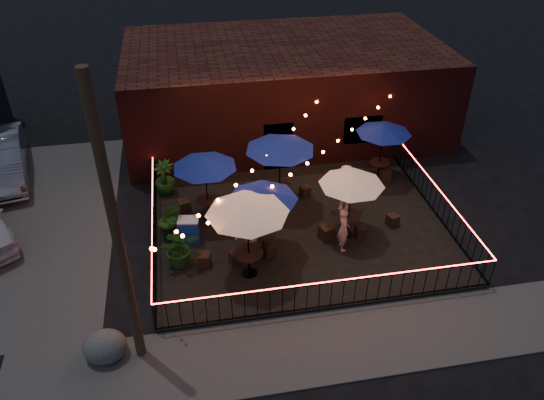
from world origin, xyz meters
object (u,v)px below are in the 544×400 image
Objects in this scene: cafe_table_1 at (204,163)px; cafe_table_4 at (352,181)px; cafe_table_2 at (263,195)px; cafe_table_0 at (247,209)px; utility_pole at (117,237)px; cafe_table_3 at (280,146)px; boulder at (105,347)px; cooler at (189,230)px; cafe_table_5 at (384,130)px.

cafe_table_4 is (4.60, -1.86, -0.06)m from cafe_table_1.
cafe_table_4 is (2.98, 0.38, -0.06)m from cafe_table_2.
cafe_table_1 is at bearing 107.31° from cafe_table_0.
cafe_table_2 is at bearing 41.54° from utility_pole.
cafe_table_0 is (3.29, 2.47, -1.36)m from utility_pole.
cafe_table_1 is 2.69m from cafe_table_3.
cafe_table_1 reaches higher than boulder.
boulder is at bearing -109.95° from cooler.
boulder is at bearing -154.13° from cafe_table_4.
cafe_table_3 is 1.03× the size of cafe_table_5.
cafe_table_4 is (1.94, -2.18, -0.32)m from cafe_table_3.
cafe_table_2 reaches higher than cooler.
cafe_table_5 is at bearing 15.23° from cafe_table_3.
boulder is (-0.90, 0.06, -3.60)m from utility_pole.
cafe_table_0 is 3.00× the size of cooler.
cafe_table_2 is 6.47m from cafe_table_5.
cafe_table_3 is 4.42m from cafe_table_5.
utility_pole is 7.87× the size of boulder.
cafe_table_3 reaches higher than cafe_table_0.
cafe_table_2 is 2.79× the size of cooler.
cafe_table_3 is (2.66, 0.32, 0.26)m from cafe_table_1.
cooler is at bearing 131.37° from cafe_table_0.
cafe_table_2 is at bearing 58.26° from cafe_table_0.
cafe_table_5 is at bearing 35.06° from cafe_table_2.
cafe_table_0 reaches higher than boulder.
cafe_table_0 is 0.97× the size of cafe_table_3.
utility_pole is 6.35m from cafe_table_1.
cafe_table_4 is (3.59, 1.37, -0.31)m from cafe_table_0.
cafe_table_1 reaches higher than cooler.
utility_pole is at bearing -143.12° from cafe_table_0.
utility_pole is 11.79m from cafe_table_5.
cafe_table_1 is 4.96m from cafe_table_4.
cafe_table_5 is (9.20, 7.18, -1.70)m from utility_pole.
cafe_table_1 reaches higher than cafe_table_5.
cafe_table_5 is at bearing 12.06° from cafe_table_1.
cafe_table_1 is at bearing -173.15° from cafe_table_3.
cafe_table_2 reaches higher than cafe_table_4.
utility_pole reaches higher than cafe_table_4.
cafe_table_0 reaches higher than cafe_table_5.
cafe_table_3 reaches higher than boulder.
boulder is (-4.19, -2.41, -2.25)m from cafe_table_0.
cafe_table_5 is 12.50m from boulder.
cafe_table_3 is at bearing 64.99° from cafe_table_0.
cafe_table_2 is 3.00m from cafe_table_4.
cafe_table_0 is 5.33m from boulder.
cafe_table_0 is 3.39m from cafe_table_1.
cafe_table_5 is 2.69× the size of boulder.
utility_pole is 8.80× the size of cooler.
cafe_table_2 reaches higher than cafe_table_5.
utility_pole is 7.91m from cafe_table_3.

